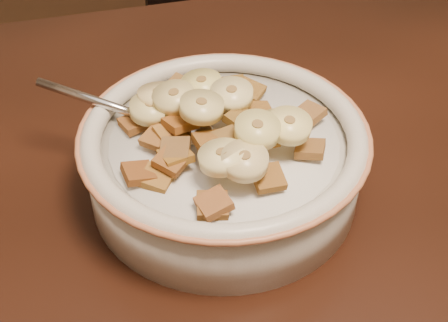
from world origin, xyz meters
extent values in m
cube|color=black|center=(0.18, 0.65, 0.43)|extent=(0.39, 0.39, 0.86)
cylinder|color=silver|center=(-0.03, 0.13, 0.77)|extent=(0.20, 0.20, 0.05)
cylinder|color=white|center=(-0.03, 0.13, 0.80)|extent=(0.17, 0.17, 0.00)
ellipsoid|color=#BDBDBD|center=(-0.06, 0.15, 0.80)|extent=(0.06, 0.06, 0.01)
cube|color=brown|center=(-0.07, 0.11, 0.81)|extent=(0.03, 0.03, 0.01)
cube|color=#9D602F|center=(-0.05, 0.06, 0.81)|extent=(0.02, 0.02, 0.01)
cube|color=brown|center=(-0.09, 0.16, 0.81)|extent=(0.03, 0.03, 0.01)
cube|color=brown|center=(0.00, 0.11, 0.81)|extent=(0.02, 0.02, 0.01)
cube|color=brown|center=(-0.04, 0.20, 0.80)|extent=(0.03, 0.03, 0.01)
cube|color=brown|center=(0.03, 0.10, 0.81)|extent=(0.03, 0.03, 0.01)
cube|color=brown|center=(-0.02, 0.12, 0.82)|extent=(0.03, 0.03, 0.01)
cube|color=brown|center=(-0.08, 0.10, 0.80)|extent=(0.03, 0.03, 0.01)
cube|color=brown|center=(-0.03, 0.15, 0.82)|extent=(0.03, 0.03, 0.01)
cube|color=olive|center=(-0.07, 0.13, 0.81)|extent=(0.03, 0.03, 0.01)
cube|color=olive|center=(0.00, 0.18, 0.81)|extent=(0.03, 0.03, 0.01)
cube|color=brown|center=(-0.07, 0.11, 0.81)|extent=(0.03, 0.03, 0.01)
cube|color=brown|center=(-0.03, 0.16, 0.82)|extent=(0.02, 0.02, 0.01)
cube|color=brown|center=(-0.01, 0.19, 0.80)|extent=(0.02, 0.02, 0.01)
cube|color=brown|center=(-0.05, 0.20, 0.81)|extent=(0.03, 0.03, 0.01)
cube|color=brown|center=(-0.03, 0.11, 0.82)|extent=(0.02, 0.02, 0.01)
cube|color=#935F1E|center=(0.00, 0.14, 0.82)|extent=(0.02, 0.02, 0.01)
cube|color=brown|center=(-0.09, 0.11, 0.81)|extent=(0.02, 0.02, 0.01)
cube|color=brown|center=(-0.01, 0.08, 0.81)|extent=(0.02, 0.02, 0.01)
cube|color=#9A642F|center=(-0.08, 0.13, 0.81)|extent=(0.03, 0.03, 0.01)
cube|color=brown|center=(-0.05, 0.06, 0.81)|extent=(0.02, 0.02, 0.01)
cube|color=brown|center=(0.04, 0.14, 0.81)|extent=(0.03, 0.03, 0.01)
cube|color=#96641C|center=(-0.07, 0.11, 0.81)|extent=(0.02, 0.03, 0.01)
cube|color=brown|center=(-0.04, 0.11, 0.82)|extent=(0.02, 0.02, 0.01)
cube|color=brown|center=(-0.06, 0.14, 0.82)|extent=(0.03, 0.03, 0.01)
cylinder|color=beige|center=(-0.02, 0.15, 0.83)|extent=(0.04, 0.04, 0.01)
cylinder|color=#FFD781|center=(-0.07, 0.17, 0.82)|extent=(0.04, 0.04, 0.01)
cylinder|color=#C9B487|center=(-0.03, 0.08, 0.82)|extent=(0.04, 0.04, 0.01)
cylinder|color=#E1D670|center=(-0.04, 0.18, 0.82)|extent=(0.03, 0.03, 0.01)
cylinder|color=#FDE598|center=(-0.04, 0.09, 0.82)|extent=(0.03, 0.03, 0.01)
cylinder|color=#FFE991|center=(0.01, 0.11, 0.83)|extent=(0.04, 0.04, 0.01)
cylinder|color=#F7E086|center=(0.01, 0.11, 0.82)|extent=(0.04, 0.04, 0.01)
cylinder|color=beige|center=(-0.05, 0.13, 0.83)|extent=(0.04, 0.04, 0.01)
cylinder|color=#E3D586|center=(-0.01, 0.10, 0.83)|extent=(0.04, 0.04, 0.02)
cylinder|color=#E0D174|center=(-0.08, 0.16, 0.82)|extent=(0.04, 0.04, 0.01)
cylinder|color=#CFBB68|center=(-0.06, 0.16, 0.82)|extent=(0.03, 0.03, 0.01)
camera|label=1|loc=(-0.11, -0.21, 1.09)|focal=50.00mm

